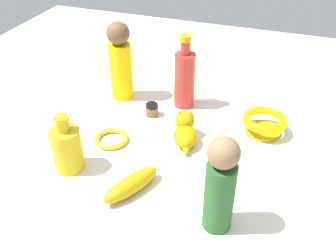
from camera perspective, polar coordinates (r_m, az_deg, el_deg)
name	(u,v)px	position (r m, az deg, el deg)	size (l,w,h in m)	color
ground	(168,149)	(1.06, 0.00, -3.48)	(2.00, 2.00, 0.00)	silver
person_figure_child	(120,61)	(1.24, -7.19, 9.66)	(0.10, 0.10, 0.26)	yellow
bottle_tall	(185,78)	(1.20, 2.51, 7.24)	(0.07, 0.07, 0.24)	red
bangle	(111,139)	(1.09, -8.53, -1.90)	(0.10, 0.10, 0.02)	gold
banana	(131,185)	(0.92, -5.56, -8.75)	(0.16, 0.05, 0.05)	#C2960D
cat_figurine	(185,130)	(1.07, 2.58, -0.65)	(0.09, 0.13, 0.09)	#B78D08
nail_polish_jar	(152,110)	(1.19, -2.43, 2.49)	(0.04, 0.04, 0.04)	brown
person_figure_adult	(220,185)	(0.78, 7.88, -8.74)	(0.09, 0.09, 0.23)	#275828
bowl	(264,122)	(1.13, 14.25, 0.54)	(0.13, 0.13, 0.05)	#C2960E
bottle_short	(67,148)	(0.99, -14.96, -3.19)	(0.08, 0.08, 0.16)	gold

